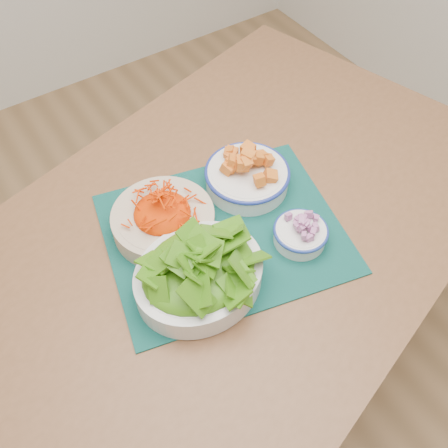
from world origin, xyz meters
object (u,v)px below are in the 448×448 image
Objects in this scene: placemat at (224,233)px; carrot_bowl at (163,216)px; squash_bowl at (247,171)px; lettuce_bowl at (199,269)px; onion_bowl at (301,232)px; table at (240,236)px.

carrot_bowl is (-0.10, 0.08, 0.04)m from placemat.
squash_bowl is 0.29m from lettuce_bowl.
carrot_bowl is at bearing 154.63° from placemat.
onion_bowl is at bearing -27.81° from placemat.
carrot_bowl is at bearing -178.95° from squash_bowl.
squash_bowl is (0.12, 0.09, 0.05)m from placemat.
lettuce_bowl is at bearing 174.05° from onion_bowl.
carrot_bowl is at bearing 145.73° from table.
placemat reaches higher than table.
carrot_bowl is 1.19× the size of squash_bowl.
table is at bearing -133.75° from squash_bowl.
carrot_bowl is (-0.17, 0.06, 0.13)m from table.
squash_bowl reaches higher than carrot_bowl.
table is 6.04× the size of carrot_bowl.
squash_bowl reaches higher than placemat.
placemat is (-0.07, -0.03, 0.09)m from table.
lettuce_bowl is at bearing -130.77° from placemat.
placemat is 0.15m from lettuce_bowl.
lettuce_bowl reaches higher than carrot_bowl.
lettuce_bowl is (-0.18, -0.11, 0.15)m from table.
squash_bowl reaches higher than table.
onion_bowl is (0.00, -0.19, -0.02)m from squash_bowl.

